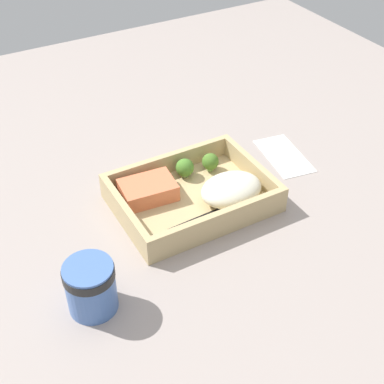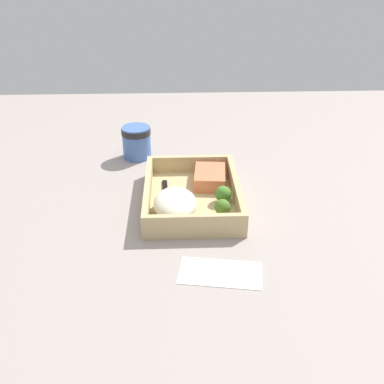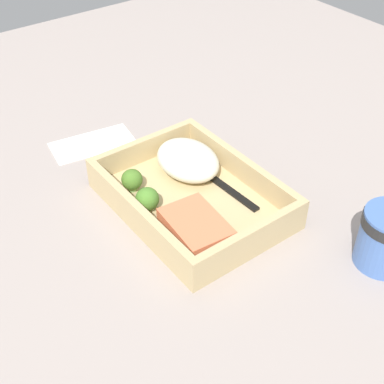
{
  "view_description": "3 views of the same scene",
  "coord_description": "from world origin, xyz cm",
  "views": [
    {
      "loc": [
        -36.25,
        -64.57,
        62.71
      ],
      "look_at": [
        0.0,
        0.0,
        2.7
      ],
      "focal_mm": 50.0,
      "sensor_mm": 36.0,
      "label": 1
    },
    {
      "loc": [
        83.35,
        -3.27,
        49.74
      ],
      "look_at": [
        0.0,
        0.0,
        2.7
      ],
      "focal_mm": 42.0,
      "sensor_mm": 36.0,
      "label": 2
    },
    {
      "loc": [
        -48.65,
        36.39,
        52.3
      ],
      "look_at": [
        0.0,
        0.0,
        2.7
      ],
      "focal_mm": 50.0,
      "sensor_mm": 36.0,
      "label": 3
    }
  ],
  "objects": [
    {
      "name": "mashed_potatoes",
      "position": [
        5.95,
        -3.64,
        3.49
      ],
      "size": [
        11.42,
        8.69,
        4.58
      ],
      "primitive_type": "ellipsoid",
      "color": "silver",
      "rests_on": "takeout_tray"
    },
    {
      "name": "broccoli_floret_2",
      "position": [
        7.26,
        5.8,
        3.14
      ],
      "size": [
        3.23,
        3.23,
        3.62
      ],
      "color": "#77A054",
      "rests_on": "takeout_tray"
    },
    {
      "name": "tray_rim",
      "position": [
        0.0,
        0.0,
        3.13
      ],
      "size": [
        27.18,
        20.03,
        3.86
      ],
      "color": "tan",
      "rests_on": "takeout_tray"
    },
    {
      "name": "broccoli_floret_1",
      "position": [
        2.07,
        6.45,
        3.16
      ],
      "size": [
        3.45,
        3.45,
        3.75
      ],
      "color": "#7E9A5B",
      "rests_on": "takeout_tray"
    },
    {
      "name": "fork",
      "position": [
        1.29,
        -5.62,
        1.42
      ],
      "size": [
        15.86,
        2.34,
        0.44
      ],
      "color": "black",
      "rests_on": "takeout_tray"
    },
    {
      "name": "paper_cup",
      "position": [
        -24.06,
        -13.34,
        4.62
      ],
      "size": [
        7.44,
        7.44,
        8.28
      ],
      "color": "#476BB0",
      "rests_on": "ground_plane"
    },
    {
      "name": "ground_plane",
      "position": [
        0.0,
        0.0,
        -1.0
      ],
      "size": [
        160.0,
        160.0,
        2.0
      ],
      "primitive_type": "cube",
      "color": "gray"
    },
    {
      "name": "takeout_tray",
      "position": [
        0.0,
        0.0,
        0.6
      ],
      "size": [
        27.18,
        20.03,
        1.2
      ],
      "primitive_type": "cube",
      "color": "tan",
      "rests_on": "ground_plane"
    },
    {
      "name": "salmon_fillet",
      "position": [
        -6.64,
        4.32,
        2.75
      ],
      "size": [
        10.26,
        7.71,
        3.1
      ],
      "primitive_type": "cube",
      "rotation": [
        0.0,
        0.0,
        -0.09
      ],
      "color": "#E1744B",
      "rests_on": "takeout_tray"
    },
    {
      "name": "receipt_slip",
      "position": [
        23.65,
        3.9,
        0.12
      ],
      "size": [
        9.41,
        15.09,
        0.24
      ],
      "primitive_type": "cube",
      "rotation": [
        0.0,
        0.0,
        -0.16
      ],
      "color": "white",
      "rests_on": "ground_plane"
    }
  ]
}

